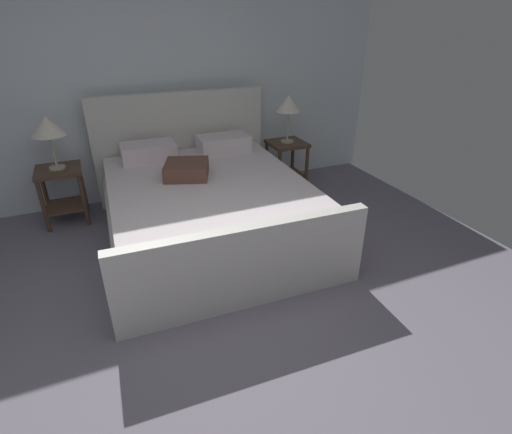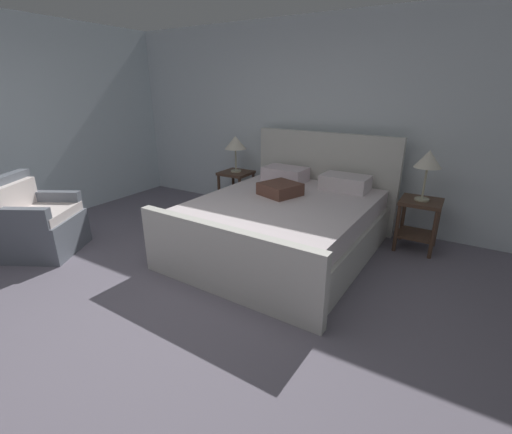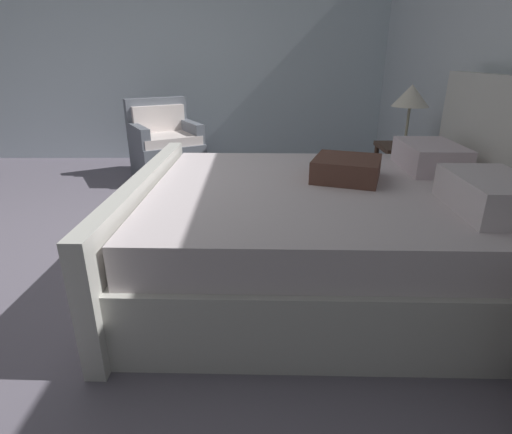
{
  "view_description": "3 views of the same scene",
  "coord_description": "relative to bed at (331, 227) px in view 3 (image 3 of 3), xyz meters",
  "views": [
    {
      "loc": [
        -0.55,
        -1.63,
        2.01
      ],
      "look_at": [
        0.65,
        1.19,
        0.43
      ],
      "focal_mm": 27.7,
      "sensor_mm": 36.0,
      "label": 1
    },
    {
      "loc": [
        2.03,
        -1.6,
        1.8
      ],
      "look_at": [
        0.44,
        1.01,
        0.67
      ],
      "focal_mm": 24.58,
      "sensor_mm": 36.0,
      "label": 2
    },
    {
      "loc": [
        2.72,
        1.3,
        1.35
      ],
      "look_at": [
        0.35,
        1.32,
        0.41
      ],
      "focal_mm": 28.28,
      "sensor_mm": 36.0,
      "label": 3
    }
  ],
  "objects": [
    {
      "name": "ground_plane",
      "position": [
        -0.37,
        -1.8,
        -0.36
      ],
      "size": [
        5.94,
        6.09,
        0.02
      ],
      "primitive_type": "cube",
      "color": "slate"
    },
    {
      "name": "nightstand_left",
      "position": [
        -1.3,
        0.89,
        0.06
      ],
      "size": [
        0.44,
        0.44,
        0.6
      ],
      "color": "#4F3527",
      "rests_on": "ground"
    },
    {
      "name": "bed",
      "position": [
        0.0,
        0.0,
        0.0
      ],
      "size": [
        2.03,
        2.38,
        1.25
      ],
      "color": "silver",
      "rests_on": "ground"
    },
    {
      "name": "armchair",
      "position": [
        -2.39,
        -1.54,
        -0.0
      ],
      "size": [
        0.99,
        0.98,
        0.9
      ],
      "color": "slate",
      "rests_on": "ground"
    },
    {
      "name": "wall_side_left",
      "position": [
        -3.4,
        -1.8,
        0.99
      ],
      "size": [
        0.12,
        6.21,
        2.68
      ],
      "primitive_type": "cube",
      "color": "silver",
      "rests_on": "ground"
    },
    {
      "name": "table_lamp_left",
      "position": [
        -1.3,
        0.89,
        0.68
      ],
      "size": [
        0.32,
        0.32,
        0.53
      ],
      "color": "#B7B293",
      "rests_on": "nightstand_left"
    }
  ]
}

